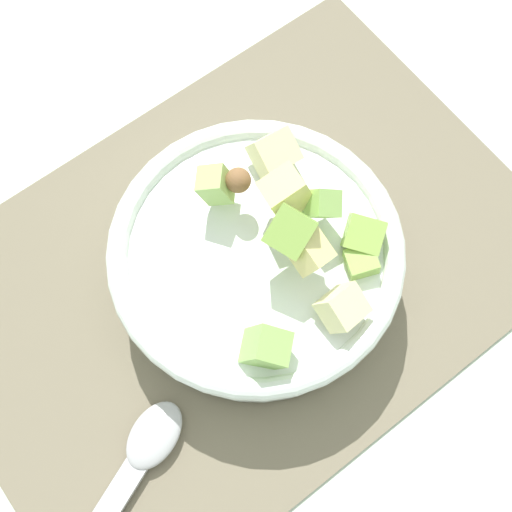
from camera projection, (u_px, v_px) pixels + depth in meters
ground_plane at (240, 271)px, 0.61m from camera, size 2.40×2.40×0.00m
placemat at (240, 270)px, 0.61m from camera, size 0.50×0.35×0.01m
salad_bowl at (258, 259)px, 0.57m from camera, size 0.23×0.23×0.12m
serving_spoon at (119, 493)px, 0.53m from camera, size 0.22×0.11×0.01m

